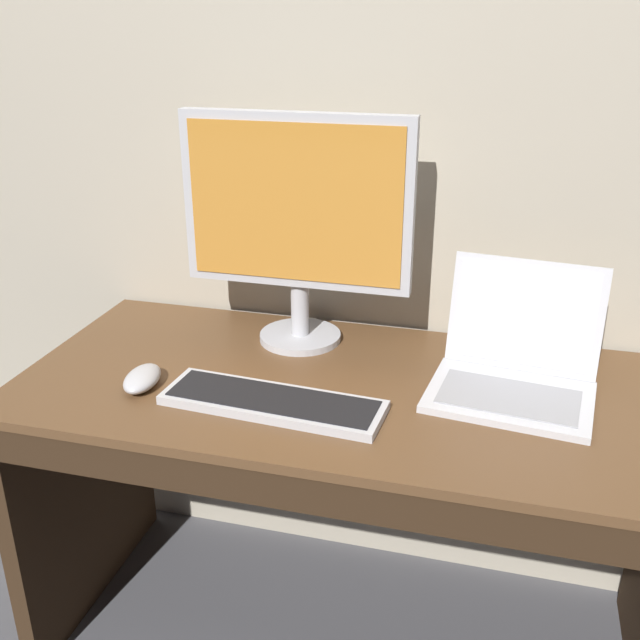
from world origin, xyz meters
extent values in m
plane|color=#4C4C51|center=(0.00, 0.00, 0.00)|extent=(14.00, 14.00, 0.00)
cube|color=#ADA38E|center=(0.00, 0.35, 1.36)|extent=(4.62, 0.04, 2.72)
cube|color=brown|center=(0.00, 0.00, 0.70)|extent=(1.41, 0.64, 0.02)
cube|color=#322113|center=(-0.68, 0.00, 0.34)|extent=(0.04, 0.59, 0.69)
cube|color=#322113|center=(0.00, -0.31, 0.65)|extent=(1.35, 0.02, 0.08)
cube|color=silver|center=(0.32, 0.01, 0.71)|extent=(0.35, 0.27, 0.01)
cube|color=#959599|center=(0.32, 0.00, 0.72)|extent=(0.29, 0.18, 0.00)
cube|color=silver|center=(0.34, 0.15, 0.84)|extent=(0.32, 0.09, 0.23)
cube|color=silver|center=(0.34, 0.15, 0.84)|extent=(0.29, 0.08, 0.21)
cylinder|color=#B7B7BC|center=(-0.17, 0.19, 0.71)|extent=(0.19, 0.19, 0.02)
cylinder|color=#B7B7BC|center=(-0.17, 0.19, 0.79)|extent=(0.04, 0.04, 0.13)
cube|color=#B7B7BC|center=(-0.17, 0.17, 1.04)|extent=(0.52, 0.03, 0.39)
cube|color=#C67F2D|center=(-0.17, 0.16, 1.04)|extent=(0.48, 0.00, 0.35)
cube|color=#BCBCC1|center=(-0.13, -0.13, 0.72)|extent=(0.45, 0.17, 0.02)
cube|color=black|center=(-0.13, -0.13, 0.73)|extent=(0.43, 0.14, 0.00)
ellipsoid|color=#B7B7BC|center=(-0.42, -0.12, 0.72)|extent=(0.08, 0.13, 0.04)
camera|label=1|loc=(0.29, -1.34, 1.43)|focal=41.06mm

